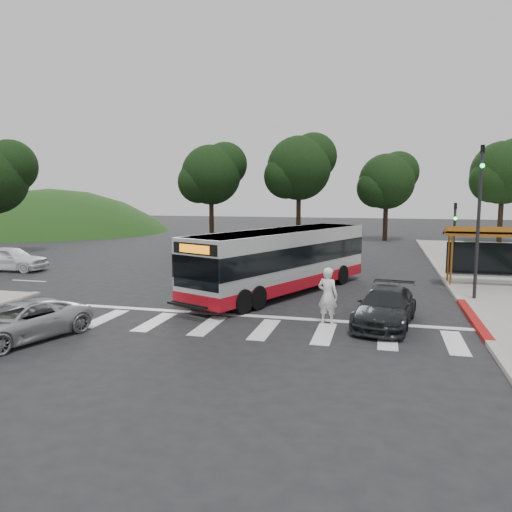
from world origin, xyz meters
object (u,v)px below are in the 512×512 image
(transit_bus, at_px, (282,262))
(pedestrian, at_px, (328,296))
(dark_sedan, at_px, (385,307))
(silver_suv_south, at_px, (21,322))

(transit_bus, relative_size, pedestrian, 5.57)
(transit_bus, height_order, dark_sedan, transit_bus)
(pedestrian, relative_size, silver_suv_south, 0.47)
(transit_bus, height_order, silver_suv_south, transit_bus)
(pedestrian, height_order, silver_suv_south, pedestrian)
(dark_sedan, bearing_deg, pedestrian, -160.73)
(pedestrian, relative_size, dark_sedan, 0.45)
(dark_sedan, distance_m, silver_suv_south, 11.93)
(dark_sedan, bearing_deg, transit_bus, 143.71)
(transit_bus, bearing_deg, silver_suv_south, -101.20)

